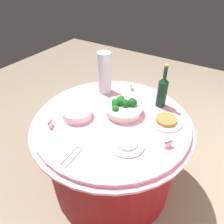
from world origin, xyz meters
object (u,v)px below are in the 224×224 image
(plate_stack, at_px, (77,113))
(decorative_fruit_vase, at_px, (105,74))
(food_plate_peanuts, at_px, (166,121))
(serving_tongs, at_px, (72,155))
(wine_bottle, at_px, (162,91))
(label_placard_front, at_px, (50,123))
(label_placard_mid, at_px, (131,86))
(label_placard_rear, at_px, (168,143))
(food_plate_rice, at_px, (127,144))
(broccoli_bowl, at_px, (123,107))

(plate_stack, bearing_deg, decorative_fruit_vase, -176.51)
(food_plate_peanuts, bearing_deg, serving_tongs, -31.39)
(wine_bottle, relative_size, label_placard_front, 6.11)
(food_plate_peanuts, bearing_deg, plate_stack, -64.21)
(serving_tongs, bearing_deg, food_plate_peanuts, 148.61)
(label_placard_mid, bearing_deg, label_placard_rear, 46.17)
(serving_tongs, height_order, food_plate_peanuts, food_plate_peanuts)
(serving_tongs, height_order, food_plate_rice, food_plate_rice)
(label_placard_rear, bearing_deg, decorative_fruit_vase, -116.58)
(plate_stack, xyz_separation_m, food_plate_peanuts, (-0.27, 0.56, -0.02))
(label_placard_rear, bearing_deg, broccoli_bowl, -111.59)
(decorative_fruit_vase, height_order, label_placard_mid, decorative_fruit_vase)
(plate_stack, relative_size, label_placard_mid, 3.82)
(food_plate_rice, xyz_separation_m, food_plate_peanuts, (-0.33, 0.13, 0.00))
(label_placard_mid, xyz_separation_m, label_placard_rear, (0.49, 0.51, 0.00))
(wine_bottle, distance_m, label_placard_front, 0.83)
(decorative_fruit_vase, bearing_deg, broccoli_bowl, 56.92)
(wine_bottle, xyz_separation_m, label_placard_rear, (0.39, 0.20, -0.10))
(plate_stack, bearing_deg, broccoli_bowl, 130.25)
(plate_stack, bearing_deg, label_placard_rear, 94.93)
(serving_tongs, bearing_deg, label_placard_front, -112.03)
(food_plate_rice, distance_m, label_placard_front, 0.53)
(broccoli_bowl, height_order, label_placard_rear, broccoli_bowl)
(decorative_fruit_vase, relative_size, food_plate_peanuts, 1.55)
(wine_bottle, xyz_separation_m, food_plate_peanuts, (0.18, 0.11, -0.11))
(food_plate_rice, xyz_separation_m, label_placard_front, (0.12, -0.52, 0.02))
(food_plate_rice, bearing_deg, decorative_fruit_vase, -134.69)
(label_placard_front, bearing_deg, label_placard_rear, 108.10)
(label_placard_mid, bearing_deg, wine_bottle, 72.78)
(food_plate_rice, xyz_separation_m, label_placard_rear, (-0.12, 0.22, 0.02))
(decorative_fruit_vase, distance_m, food_plate_rice, 0.67)
(food_plate_peanuts, distance_m, label_placard_front, 0.79)
(food_plate_rice, relative_size, label_placard_mid, 4.00)
(label_placard_front, distance_m, label_placard_rear, 0.77)
(broccoli_bowl, bearing_deg, label_placard_front, -39.79)
(label_placard_mid, distance_m, label_placard_rear, 0.70)
(plate_stack, bearing_deg, food_plate_rice, 82.13)
(wine_bottle, distance_m, food_plate_rice, 0.52)
(label_placard_mid, bearing_deg, food_plate_rice, 25.60)
(food_plate_peanuts, height_order, label_placard_rear, label_placard_rear)
(broccoli_bowl, relative_size, decorative_fruit_vase, 0.82)
(plate_stack, xyz_separation_m, decorative_fruit_vase, (-0.40, -0.02, 0.13))
(label_placard_front, bearing_deg, label_placard_mid, 162.68)
(decorative_fruit_vase, xyz_separation_m, label_placard_front, (0.58, -0.05, -0.13))
(plate_stack, distance_m, label_placard_front, 0.20)
(serving_tongs, bearing_deg, label_placard_mid, -175.60)
(serving_tongs, relative_size, food_plate_rice, 0.76)
(food_plate_rice, bearing_deg, label_placard_front, -76.63)
(plate_stack, relative_size, food_plate_peanuts, 0.95)
(food_plate_rice, bearing_deg, food_plate_peanuts, 159.30)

